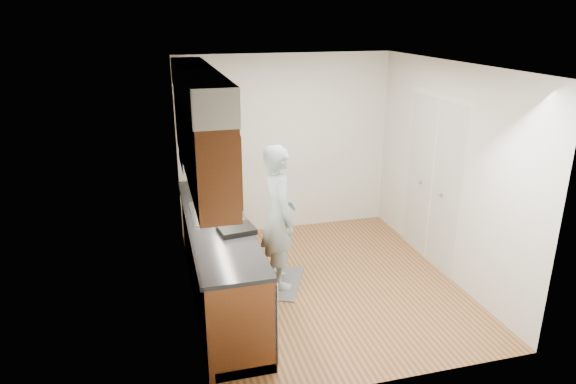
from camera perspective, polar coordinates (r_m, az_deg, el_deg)
The scene contains 16 objects.
floor at distance 6.12m, azimuth 3.97°, elevation -10.08°, with size 3.50×3.50×0.00m, color #A0633C.
ceiling at distance 5.36m, azimuth 4.60°, elevation 13.89°, with size 3.50×3.50×0.00m, color white.
wall_left at distance 5.34m, azimuth -11.14°, elevation -0.22°, with size 0.02×3.50×2.50m, color silver.
wall_right at distance 6.26m, azimuth 17.37°, elevation 2.16°, with size 0.02×3.50×2.50m, color silver.
wall_back at distance 7.23m, azimuth -0.28°, elevation 5.28°, with size 3.00×0.02×2.50m, color silver.
counter at distance 5.65m, azimuth -7.59°, elevation -7.25°, with size 0.64×2.80×1.30m.
upper_cabinets at distance 5.21m, azimuth -9.81°, elevation 7.37°, with size 0.47×2.80×1.21m.
closet_door at distance 6.56m, azimuth 15.72°, elevation 1.03°, with size 0.02×1.22×2.05m, color silver.
floor_mat at distance 6.11m, azimuth -0.98°, elevation -10.00°, with size 0.48×0.81×0.02m, color slate.
person at distance 5.71m, azimuth -1.03°, elevation -1.69°, with size 0.66×0.44×1.88m, color #87A2A4.
soap_bottle_a at distance 6.17m, azimuth -9.40°, elevation 1.00°, with size 0.12×0.12×0.30m, color silver.
soap_bottle_b at distance 6.26m, azimuth -9.03°, elevation 0.76°, with size 0.09×0.09×0.19m, color silver.
soap_bottle_c at distance 6.42m, azimuth -7.90°, elevation 1.22°, with size 0.14×0.14×0.18m, color silver.
soda_can at distance 6.01m, azimuth -7.96°, elevation -0.29°, with size 0.07×0.07×0.13m, color #B61F39.
steel_can at distance 6.15m, azimuth -8.47°, elevation 0.12°, with size 0.07×0.07×0.13m, color #A5A5AA.
dish_rack at distance 5.13m, azimuth -5.75°, elevation -4.17°, with size 0.34×0.29×0.05m, color black.
Camera 1 is at (-1.78, -5.03, 3.00)m, focal length 32.00 mm.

